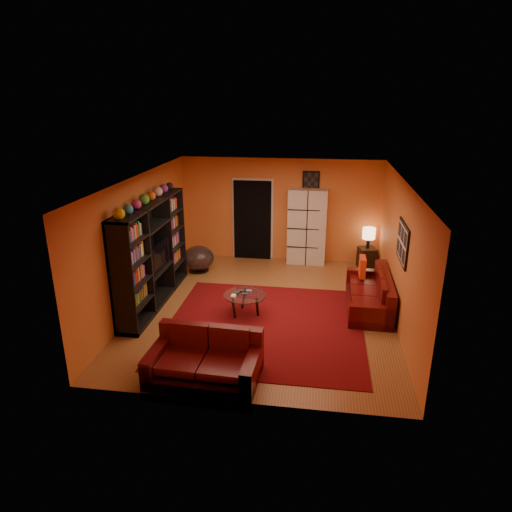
# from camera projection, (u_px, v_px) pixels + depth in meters

# --- Properties ---
(floor) EXTENTS (6.00, 6.00, 0.00)m
(floor) POSITION_uv_depth(u_px,v_px,m) (265.00, 308.00, 9.16)
(floor) COLOR brown
(floor) RESTS_ON ground
(ceiling) EXTENTS (6.00, 6.00, 0.00)m
(ceiling) POSITION_uv_depth(u_px,v_px,m) (265.00, 179.00, 8.29)
(ceiling) COLOR white
(ceiling) RESTS_ON wall_back
(wall_back) EXTENTS (6.00, 0.00, 6.00)m
(wall_back) POSITION_uv_depth(u_px,v_px,m) (280.00, 210.00, 11.53)
(wall_back) COLOR orange
(wall_back) RESTS_ON floor
(wall_front) EXTENTS (6.00, 0.00, 6.00)m
(wall_front) POSITION_uv_depth(u_px,v_px,m) (236.00, 319.00, 5.93)
(wall_front) COLOR orange
(wall_front) RESTS_ON floor
(wall_left) EXTENTS (0.00, 6.00, 6.00)m
(wall_left) POSITION_uv_depth(u_px,v_px,m) (141.00, 241.00, 9.07)
(wall_left) COLOR orange
(wall_left) RESTS_ON floor
(wall_right) EXTENTS (0.00, 6.00, 6.00)m
(wall_right) POSITION_uv_depth(u_px,v_px,m) (400.00, 253.00, 8.38)
(wall_right) COLOR orange
(wall_right) RESTS_ON floor
(rug) EXTENTS (3.60, 3.60, 0.01)m
(rug) POSITION_uv_depth(u_px,v_px,m) (265.00, 325.00, 8.49)
(rug) COLOR #4F090D
(rug) RESTS_ON floor
(doorway) EXTENTS (0.95, 0.10, 2.04)m
(doorway) POSITION_uv_depth(u_px,v_px,m) (253.00, 220.00, 11.68)
(doorway) COLOR black
(doorway) RESTS_ON floor
(wall_art_right) EXTENTS (0.03, 1.00, 0.70)m
(wall_art_right) POSITION_uv_depth(u_px,v_px,m) (403.00, 243.00, 8.01)
(wall_art_right) COLOR black
(wall_art_right) RESTS_ON wall_right
(wall_art_back) EXTENTS (0.42, 0.03, 0.52)m
(wall_art_back) POSITION_uv_depth(u_px,v_px,m) (311.00, 182.00, 11.15)
(wall_art_back) COLOR black
(wall_art_back) RESTS_ON wall_back
(entertainment_unit) EXTENTS (0.45, 3.00, 2.10)m
(entertainment_unit) POSITION_uv_depth(u_px,v_px,m) (152.00, 254.00, 9.12)
(entertainment_unit) COLOR black
(entertainment_unit) RESTS_ON floor
(tv) EXTENTS (0.96, 0.13, 0.55)m
(tv) POSITION_uv_depth(u_px,v_px,m) (155.00, 256.00, 9.16)
(tv) COLOR black
(tv) RESTS_ON entertainment_unit
(sofa) EXTENTS (0.86, 2.02, 0.85)m
(sofa) POSITION_uv_depth(u_px,v_px,m) (373.00, 294.00, 9.11)
(sofa) COLOR #46090B
(sofa) RESTS_ON rug
(loveseat) EXTENTS (1.69, 1.06, 0.85)m
(loveseat) POSITION_uv_depth(u_px,v_px,m) (206.00, 359.00, 6.90)
(loveseat) COLOR #46090B
(loveseat) RESTS_ON rug
(throw_pillow) EXTENTS (0.12, 0.42, 0.42)m
(throw_pillow) POSITION_uv_depth(u_px,v_px,m) (362.00, 267.00, 9.62)
(throw_pillow) COLOR #FF441C
(throw_pillow) RESTS_ON sofa
(coffee_table) EXTENTS (0.84, 0.84, 0.42)m
(coffee_table) POSITION_uv_depth(u_px,v_px,m) (245.00, 297.00, 8.79)
(coffee_table) COLOR silver
(coffee_table) RESTS_ON floor
(storage_cabinet) EXTENTS (0.96, 0.45, 1.90)m
(storage_cabinet) POSITION_uv_depth(u_px,v_px,m) (307.00, 227.00, 11.36)
(storage_cabinet) COLOR silver
(storage_cabinet) RESTS_ON floor
(bowl_chair) EXTENTS (0.76, 0.76, 0.62)m
(bowl_chair) POSITION_uv_depth(u_px,v_px,m) (198.00, 258.00, 11.01)
(bowl_chair) COLOR black
(bowl_chair) RESTS_ON floor
(side_table) EXTENTS (0.49, 0.49, 0.50)m
(side_table) POSITION_uv_depth(u_px,v_px,m) (367.00, 258.00, 11.28)
(side_table) COLOR black
(side_table) RESTS_ON floor
(table_lamp) EXTENTS (0.31, 0.31, 0.51)m
(table_lamp) POSITION_uv_depth(u_px,v_px,m) (369.00, 234.00, 11.07)
(table_lamp) COLOR black
(table_lamp) RESTS_ON side_table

